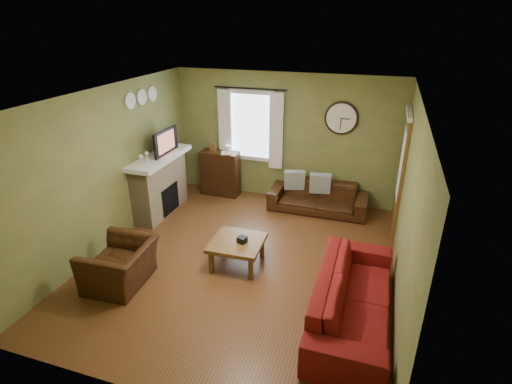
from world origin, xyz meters
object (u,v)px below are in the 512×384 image
(bookshelf, at_px, (220,173))
(sofa_brown, at_px, (318,197))
(sofa_red, at_px, (353,297))
(coffee_table, at_px, (237,252))
(armchair, at_px, (121,264))

(bookshelf, distance_m, sofa_brown, 2.15)
(sofa_red, bearing_deg, sofa_brown, 17.87)
(sofa_brown, bearing_deg, bookshelf, 176.39)
(sofa_brown, bearing_deg, sofa_red, -72.13)
(bookshelf, relative_size, coffee_table, 1.23)
(coffee_table, bearing_deg, sofa_brown, 69.21)
(sofa_brown, distance_m, coffee_table, 2.43)
(sofa_brown, height_order, sofa_red, sofa_red)
(bookshelf, relative_size, armchair, 0.98)
(bookshelf, bearing_deg, coffee_table, -61.99)
(armchair, distance_m, coffee_table, 1.73)
(bookshelf, height_order, armchair, bookshelf)
(sofa_brown, relative_size, coffee_table, 2.46)
(sofa_red, xyz_separation_m, armchair, (-3.25, -0.26, -0.02))
(sofa_brown, height_order, armchair, armchair)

